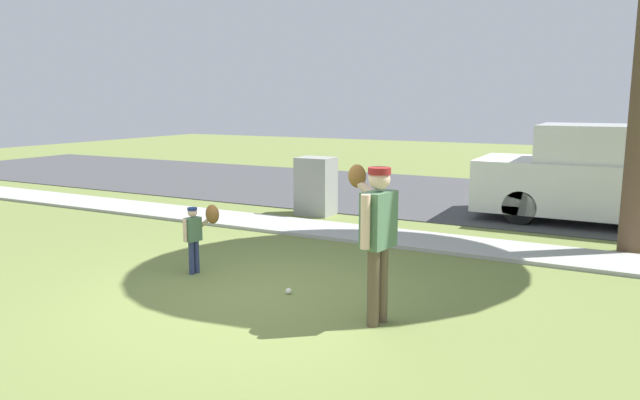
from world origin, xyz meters
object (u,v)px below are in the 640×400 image
Objects in this scene: person_child at (199,228)px; parked_van_white at (614,178)px; person_adult at (376,227)px; baseball at (289,291)px; utility_cabinet at (316,186)px.

person_child is 7.93m from parked_van_white.
person_child is (-2.79, 0.53, -0.40)m from person_adult.
parked_van_white is at bearing 62.35° from baseball.
baseball is (-1.29, 0.36, -1.01)m from person_adult.
person_adult reaches higher than person_child.
utility_cabinet is (-3.40, 5.01, -0.45)m from person_adult.
utility_cabinet is (-0.61, 4.48, -0.05)m from person_child.
parked_van_white is at bearing 62.33° from person_child.
person_adult is 0.33× the size of parked_van_white.
parked_van_white reaches higher than baseball.
person_adult is 6.07m from utility_cabinet.
baseball is at bearing 62.35° from parked_van_white.
person_child is 4.52m from utility_cabinet.
person_child is 1.63m from baseball.
baseball is at bearing 3.80° from person_child.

